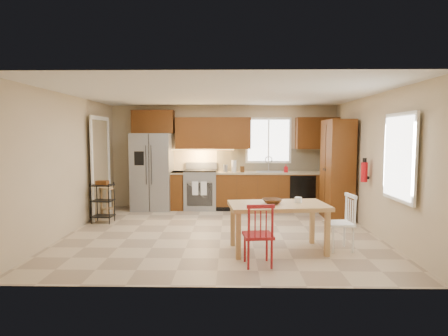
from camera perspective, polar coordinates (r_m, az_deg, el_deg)
floor at (r=6.96m, az=-0.44°, el=-9.76°), size 5.50×5.50×0.00m
ceiling at (r=6.77m, az=-0.45°, el=11.16°), size 5.50×5.00×0.02m
wall_back at (r=9.25m, az=-0.05°, el=1.75°), size 5.50×0.02×2.50m
wall_front at (r=4.27m, az=-1.31°, el=-2.06°), size 5.50×0.02×2.50m
wall_left at (r=7.36m, az=-22.39°, el=0.54°), size 0.02×5.00×2.50m
wall_right at (r=7.23m, az=21.92°, el=0.48°), size 0.02×5.00×2.50m
refrigerator at (r=9.09m, az=-10.87°, el=-0.54°), size 0.92×0.75×1.82m
range_stove at (r=9.04m, az=-3.58°, el=-3.37°), size 0.76×0.63×0.92m
base_cabinet_narrow at (r=9.12m, az=-7.02°, el=-3.39°), size 0.30×0.60×0.90m
base_cabinet_run at (r=9.10m, az=8.08°, el=-3.42°), size 2.92×0.60×0.90m
dishwasher at (r=8.90m, az=11.90°, el=-3.66°), size 0.60×0.02×0.78m
backsplash at (r=9.30m, az=7.92°, el=1.26°), size 2.92×0.03×0.55m
upper_over_fridge at (r=9.25m, az=-10.73°, el=6.93°), size 1.00×0.35×0.55m
upper_left_block at (r=9.07m, az=-1.65°, el=5.32°), size 1.80×0.35×0.75m
upper_right_block at (r=9.29m, az=14.00°, el=5.17°), size 1.00×0.35×0.75m
window_back at (r=9.26m, az=6.79°, el=4.20°), size 1.12×0.04×1.12m
sink at (r=9.02m, az=6.92°, el=-0.85°), size 0.62×0.46×0.16m
undercab_glow at (r=9.07m, az=-3.55°, el=2.82°), size 1.60×0.30×0.01m
soap_bottle at (r=8.96m, az=9.41°, el=-0.05°), size 0.09×0.09×0.19m
paper_towel at (r=8.91m, az=1.52°, el=0.27°), size 0.12×0.12×0.28m
canister_steel at (r=8.92m, az=0.23°, el=-0.04°), size 0.11×0.11×0.18m
canister_wood at (r=8.89m, az=2.81°, el=-0.19°), size 0.10×0.10×0.14m
pantry at (r=8.28m, az=16.85°, el=-0.23°), size 0.50×0.95×2.10m
fire_extinguisher at (r=7.34m, az=20.59°, el=-0.59°), size 0.12×0.12×0.36m
window_right at (r=6.13m, az=25.19°, el=1.49°), size 0.04×1.02×1.32m
doorway at (r=8.55m, az=-18.40°, el=-0.11°), size 0.04×0.95×2.10m
dining_table at (r=5.87m, az=8.19°, el=-9.00°), size 1.56×0.99×0.72m
chair_red at (r=5.19m, az=5.21°, el=-10.00°), size 0.45×0.45×0.87m
chair_white at (r=6.09m, az=17.13°, el=-7.95°), size 0.45×0.45×0.87m
table_bowl at (r=5.78m, az=7.32°, el=-5.47°), size 0.33×0.33×0.07m
table_jar at (r=5.92m, az=11.23°, el=-5.00°), size 0.11×0.11×0.12m
bar_stool at (r=8.53m, az=-17.31°, el=-4.98°), size 0.37×0.37×0.66m
utility_cart at (r=8.01m, az=-17.98°, el=-5.07°), size 0.43×0.35×0.82m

